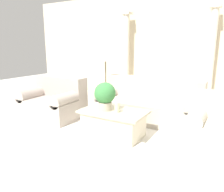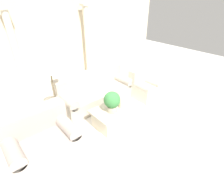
{
  "view_description": "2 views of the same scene",
  "coord_description": "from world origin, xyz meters",
  "px_view_note": "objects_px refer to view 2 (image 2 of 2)",
  "views": [
    {
      "loc": [
        1.89,
        -3.83,
        1.63
      ],
      "look_at": [
        -0.17,
        -0.25,
        0.67
      ],
      "focal_mm": 35.0,
      "sensor_mm": 36.0,
      "label": 1
    },
    {
      "loc": [
        -2.34,
        -3.15,
        2.9
      ],
      "look_at": [
        0.11,
        -0.3,
        0.68
      ],
      "focal_mm": 28.0,
      "sensor_mm": 36.0,
      "label": 2
    }
  ],
  "objects_px": {
    "armchair": "(144,86)",
    "floor_lamp": "(50,71)",
    "coffee_table": "(116,116)",
    "potted_plant": "(112,101)",
    "sofa_long": "(95,91)",
    "loveseat": "(40,138)"
  },
  "relations": [
    {
      "from": "armchair",
      "to": "floor_lamp",
      "type": "bearing_deg",
      "value": 162.32
    },
    {
      "from": "coffee_table",
      "to": "potted_plant",
      "type": "xyz_separation_m",
      "value": [
        -0.15,
        -0.04,
        0.52
      ]
    },
    {
      "from": "sofa_long",
      "to": "loveseat",
      "type": "height_order",
      "value": "same"
    },
    {
      "from": "coffee_table",
      "to": "armchair",
      "type": "distance_m",
      "value": 1.69
    },
    {
      "from": "coffee_table",
      "to": "potted_plant",
      "type": "bearing_deg",
      "value": -164.04
    },
    {
      "from": "potted_plant",
      "to": "armchair",
      "type": "xyz_separation_m",
      "value": [
        1.78,
        0.51,
        -0.39
      ]
    },
    {
      "from": "floor_lamp",
      "to": "armchair",
      "type": "bearing_deg",
      "value": -17.68
    },
    {
      "from": "potted_plant",
      "to": "armchair",
      "type": "height_order",
      "value": "potted_plant"
    },
    {
      "from": "loveseat",
      "to": "potted_plant",
      "type": "height_order",
      "value": "potted_plant"
    },
    {
      "from": "sofa_long",
      "to": "armchair",
      "type": "bearing_deg",
      "value": -28.09
    },
    {
      "from": "sofa_long",
      "to": "floor_lamp",
      "type": "height_order",
      "value": "floor_lamp"
    },
    {
      "from": "potted_plant",
      "to": "sofa_long",
      "type": "bearing_deg",
      "value": 72.57
    },
    {
      "from": "loveseat",
      "to": "potted_plant",
      "type": "bearing_deg",
      "value": -12.33
    },
    {
      "from": "potted_plant",
      "to": "loveseat",
      "type": "bearing_deg",
      "value": 167.67
    },
    {
      "from": "sofa_long",
      "to": "floor_lamp",
      "type": "distance_m",
      "value": 1.52
    },
    {
      "from": "sofa_long",
      "to": "armchair",
      "type": "height_order",
      "value": "sofa_long"
    },
    {
      "from": "potted_plant",
      "to": "floor_lamp",
      "type": "bearing_deg",
      "value": 121.07
    },
    {
      "from": "sofa_long",
      "to": "armchair",
      "type": "distance_m",
      "value": 1.57
    },
    {
      "from": "loveseat",
      "to": "armchair",
      "type": "bearing_deg",
      "value": 2.6
    },
    {
      "from": "coffee_table",
      "to": "armchair",
      "type": "height_order",
      "value": "armchair"
    },
    {
      "from": "sofa_long",
      "to": "loveseat",
      "type": "relative_size",
      "value": 1.68
    },
    {
      "from": "potted_plant",
      "to": "armchair",
      "type": "distance_m",
      "value": 1.89
    }
  ]
}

